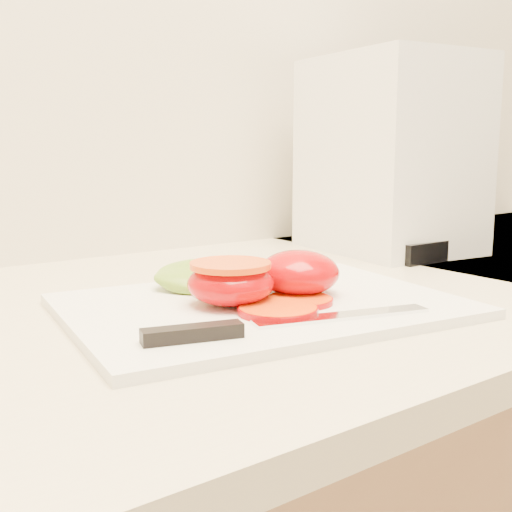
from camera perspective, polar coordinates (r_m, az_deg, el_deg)
cutting_board at (r=0.65m, az=0.53°, el=-4.46°), size 0.42×0.33×0.01m
tomato_half_dome at (r=0.67m, az=3.80°, el=-1.48°), size 0.09×0.09×0.05m
tomato_half_cut at (r=0.63m, az=-2.27°, el=-2.28°), size 0.09×0.09×0.04m
tomato_slice_0 at (r=0.60m, az=1.96°, el=-4.82°), size 0.07×0.07×0.01m
tomato_slice_1 at (r=0.64m, az=3.89°, el=-3.95°), size 0.06×0.06×0.01m
lettuce_leaf_0 at (r=0.71m, az=-3.70°, el=-1.83°), size 0.16×0.14×0.02m
lettuce_leaf_1 at (r=0.74m, az=-0.46°, el=-1.52°), size 0.12×0.11×0.02m
knife at (r=0.55m, az=-0.00°, el=-6.23°), size 0.27×0.08×0.01m
appliance at (r=1.04m, az=11.79°, el=8.76°), size 0.23×0.27×0.30m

